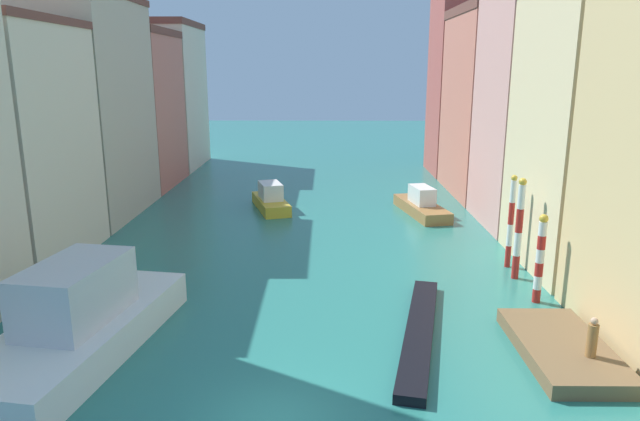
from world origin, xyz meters
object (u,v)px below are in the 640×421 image
Objects in this scene: waterfront_dock at (562,349)px; vaporetto_white at (79,322)px; person_on_dock at (592,339)px; motorboat_1 at (421,205)px; mooring_pole_1 at (519,228)px; motorboat_0 at (271,200)px; mooring_pole_2 at (511,221)px; mooring_pole_0 at (540,258)px; gondola_black at (419,331)px.

vaporetto_white is (-17.73, 0.11, 0.92)m from waterfront_dock.
motorboat_1 is at bearing 95.83° from person_on_dock.
waterfront_dock is at bearing -95.91° from mooring_pole_1.
motorboat_0 is (-13.28, 23.50, -0.48)m from person_on_dock.
motorboat_0 is at bearing 173.33° from motorboat_1.
mooring_pole_2 is at bearing 27.25° from vaporetto_white.
person_on_dock is 18.27m from vaporetto_white.
mooring_pole_1 reaches higher than motorboat_1.
person_on_dock is 0.35× the size of mooring_pole_0.
mooring_pole_0 is at bearing 30.50° from gondola_black.
waterfront_dock is 25.81m from motorboat_0.
motorboat_1 is (-2.27, 22.21, -0.57)m from person_on_dock.
gondola_black is 1.42× the size of motorboat_1.
motorboat_0 is at bearing 119.48° from person_on_dock.
vaporetto_white is 1.55× the size of motorboat_1.
mooring_pole_2 is (0.15, 4.73, 0.43)m from mooring_pole_0.
waterfront_dock is at bearing -60.33° from motorboat_0.
motorboat_1 is (15.97, 21.03, -0.54)m from vaporetto_white.
person_on_dock is at bearing -64.57° from waterfront_dock.
person_on_dock is 10.90m from mooring_pole_2.
mooring_pole_0 reaches higher than person_on_dock.
gondola_black is at bearing 6.65° from vaporetto_white.
mooring_pole_1 reaches higher than vaporetto_white.
mooring_pole_2 is 0.69× the size of motorboat_1.
mooring_pole_1 reaches higher than gondola_black.
mooring_pole_2 is 10.35m from gondola_black.
motorboat_1 is (-2.59, 16.13, -1.45)m from mooring_pole_0.
mooring_pole_0 reaches higher than waterfront_dock.
vaporetto_white is (-18.55, -4.90, -0.90)m from mooring_pole_0.
person_on_dock reaches higher than gondola_black.
mooring_pole_2 reaches higher than motorboat_0.
waterfront_dock is at bearing -95.73° from mooring_pole_2.
motorboat_1 is (-1.76, 21.14, 0.38)m from waterfront_dock.
person_on_dock is (0.51, -1.07, 0.94)m from waterfront_dock.
motorboat_0 reaches higher than waterfront_dock.
waterfront_dock is 4.16× the size of person_on_dock.
person_on_dock is at bearing -92.48° from mooring_pole_2.
mooring_pole_1 is (0.00, 3.02, 0.52)m from mooring_pole_0.
gondola_black is (-4.96, 1.60, -0.09)m from waterfront_dock.
mooring_pole_0 is (0.32, 6.08, 0.88)m from person_on_dock.
waterfront_dock is 17.75m from vaporetto_white.
mooring_pole_1 is 1.73m from mooring_pole_2.
gondola_black is 22.25m from motorboat_0.
motorboat_1 reaches higher than gondola_black.
mooring_pole_0 is at bearing -52.01° from motorboat_0.
person_on_dock is 0.28× the size of mooring_pole_1.
mooring_pole_2 is 18.79m from motorboat_0.
gondola_black is (-5.94, -8.14, -2.34)m from mooring_pole_2.
waterfront_dock is 5.21m from gondola_black.
vaporetto_white is (-18.56, -7.91, -1.42)m from mooring_pole_1.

